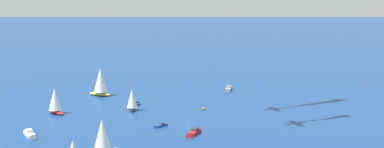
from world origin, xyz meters
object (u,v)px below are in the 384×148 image
motorboat_inshore (137,103)px  marker_buoy (203,109)px  motorboat_ahead (228,89)px  motorboat_mid_cluster (160,126)px  motorboat_outer_ring_b (193,133)px  sailboat_near_centre (55,101)px  sailboat_far_port (103,136)px  motorboat_offshore (30,135)px  sailboat_outer_ring_a (132,100)px  sailboat_trailing (100,82)px

motorboat_inshore → marker_buoy: bearing=-152.0°
motorboat_ahead → motorboat_mid_cluster: 67.05m
motorboat_inshore → motorboat_outer_ring_b: 49.10m
sailboat_near_centre → sailboat_far_port: bearing=168.3°
sailboat_near_centre → motorboat_offshore: 29.37m
sailboat_near_centre → motorboat_outer_ring_b: sailboat_near_centre is taller
motorboat_ahead → marker_buoy: (-18.56, 33.97, -0.32)m
sailboat_far_port → motorboat_mid_cluster: sailboat_far_port is taller
motorboat_ahead → motorboat_mid_cluster: size_ratio=1.59×
motorboat_ahead → motorboat_inshore: bearing=81.5°
sailboat_near_centre → marker_buoy: bearing=-125.9°
motorboat_inshore → motorboat_ahead: bearing=-98.5°
sailboat_far_port → motorboat_inshore: size_ratio=1.77×
sailboat_far_port → marker_buoy: bearing=-72.4°
motorboat_mid_cluster → sailboat_outer_ring_a: 26.19m
motorboat_inshore → motorboat_offshore: motorboat_offshore is taller
sailboat_near_centre → motorboat_mid_cluster: 44.91m
motorboat_ahead → sailboat_outer_ring_a: 55.76m
marker_buoy → sailboat_outer_ring_a: bearing=50.8°
motorboat_outer_ring_b → marker_buoy: size_ratio=4.03×
sailboat_outer_ring_a → sailboat_trailing: bearing=-9.3°
sailboat_far_port → motorboat_outer_ring_b: size_ratio=1.35×
motorboat_ahead → motorboat_outer_ring_b: size_ratio=1.02×
motorboat_outer_ring_b → sailboat_outer_ring_a: bearing=-5.7°
motorboat_ahead → sailboat_far_port: bearing=111.9°
sailboat_near_centre → motorboat_mid_cluster: bearing=-155.9°
sailboat_far_port → marker_buoy: sailboat_far_port is taller
motorboat_ahead → motorboat_mid_cluster: motorboat_ahead is taller
motorboat_inshore → motorboat_offshore: 53.50m
motorboat_mid_cluster → marker_buoy: bearing=-75.0°
sailboat_far_port → motorboat_mid_cluster: size_ratio=2.09×
motorboat_outer_ring_b → sailboat_far_port: bearing=82.7°
marker_buoy → motorboat_mid_cluster: bearing=105.0°
motorboat_ahead → sailboat_outer_ring_a: size_ratio=0.91×
sailboat_near_centre → motorboat_inshore: 33.61m
sailboat_far_port → sailboat_outer_ring_a: size_ratio=1.20×
sailboat_far_port → motorboat_mid_cluster: 31.01m
motorboat_mid_cluster → sailboat_outer_ring_a: sailboat_outer_ring_a is taller
sailboat_far_port → motorboat_inshore: sailboat_far_port is taller
sailboat_near_centre → motorboat_inshore: size_ratio=1.75×
motorboat_inshore → sailboat_outer_ring_a: (-8.02, 8.02, 3.81)m
motorboat_offshore → sailboat_near_centre: bearing=-41.3°
sailboat_outer_ring_a → motorboat_outer_ring_b: bearing=174.3°
motorboat_offshore → motorboat_outer_ring_b: size_ratio=1.06×
sailboat_near_centre → sailboat_far_port: (-51.24, 10.57, 0.07)m
motorboat_inshore → motorboat_ahead: size_ratio=0.74×
motorboat_offshore → marker_buoy: (-11.49, -65.22, -0.29)m
sailboat_trailing → sailboat_outer_ring_a: 32.32m
motorboat_inshore → motorboat_outer_ring_b: size_ratio=0.76×
motorboat_ahead → sailboat_trailing: bearing=58.5°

